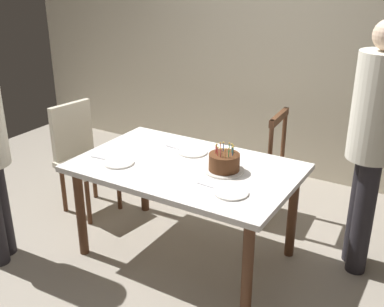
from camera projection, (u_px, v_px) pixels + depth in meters
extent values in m
plane|color=#9E9384|center=(186.00, 253.00, 3.58)|extent=(6.40, 6.40, 0.00)
cube|color=beige|center=(286.00, 46.00, 4.55)|extent=(6.40, 0.10, 2.60)
cube|color=white|center=(186.00, 168.00, 3.31)|extent=(1.55, 0.98, 0.04)
cylinder|color=#56331E|center=(81.00, 213.00, 3.46)|extent=(0.07, 0.07, 0.70)
cylinder|color=#56331E|center=(247.00, 270.00, 2.82)|extent=(0.07, 0.07, 0.70)
cylinder|color=#56331E|center=(144.00, 174.00, 4.08)|extent=(0.07, 0.07, 0.70)
cylinder|color=#56331E|center=(292.00, 214.00, 3.44)|extent=(0.07, 0.07, 0.70)
cylinder|color=silver|center=(224.00, 170.00, 3.20)|extent=(0.28, 0.28, 0.01)
cylinder|color=#563019|center=(224.00, 162.00, 3.18)|extent=(0.21, 0.21, 0.11)
cylinder|color=#4C7FE5|center=(233.00, 152.00, 3.12)|extent=(0.01, 0.01, 0.05)
sphere|color=#FFC64C|center=(233.00, 147.00, 3.11)|extent=(0.01, 0.01, 0.01)
cylinder|color=#66CC72|center=(233.00, 150.00, 3.14)|extent=(0.01, 0.01, 0.05)
sphere|color=#FFC64C|center=(233.00, 146.00, 3.13)|extent=(0.01, 0.01, 0.01)
cylinder|color=#66CC72|center=(232.00, 149.00, 3.17)|extent=(0.01, 0.01, 0.05)
sphere|color=#FFC64C|center=(232.00, 144.00, 3.16)|extent=(0.01, 0.01, 0.01)
cylinder|color=#66CC72|center=(229.00, 148.00, 3.19)|extent=(0.01, 0.01, 0.05)
sphere|color=#FFC64C|center=(229.00, 143.00, 3.18)|extent=(0.01, 0.01, 0.01)
cylinder|color=#4C7FE5|center=(223.00, 147.00, 3.20)|extent=(0.01, 0.01, 0.05)
sphere|color=#FFC64C|center=(224.00, 143.00, 3.19)|extent=(0.01, 0.01, 0.01)
cylinder|color=#E54C4C|center=(220.00, 147.00, 3.19)|extent=(0.01, 0.01, 0.05)
sphere|color=#FFC64C|center=(220.00, 143.00, 3.18)|extent=(0.01, 0.01, 0.01)
cylinder|color=#E54C4C|center=(217.00, 149.00, 3.17)|extent=(0.01, 0.01, 0.05)
sphere|color=#FFC64C|center=(217.00, 144.00, 3.16)|extent=(0.01, 0.01, 0.01)
cylinder|color=#E54C4C|center=(216.00, 150.00, 3.15)|extent=(0.01, 0.01, 0.05)
sphere|color=#FFC64C|center=(216.00, 145.00, 3.14)|extent=(0.01, 0.01, 0.01)
cylinder|color=#E54C4C|center=(218.00, 152.00, 3.12)|extent=(0.01, 0.01, 0.05)
sphere|color=#FFC64C|center=(218.00, 147.00, 3.10)|extent=(0.01, 0.01, 0.01)
cylinder|color=#E54C4C|center=(221.00, 153.00, 3.10)|extent=(0.01, 0.01, 0.05)
sphere|color=#FFC64C|center=(221.00, 148.00, 3.09)|extent=(0.01, 0.01, 0.01)
cylinder|color=#F2994C|center=(225.00, 154.00, 3.09)|extent=(0.01, 0.01, 0.05)
sphere|color=#FFC64C|center=(225.00, 149.00, 3.08)|extent=(0.01, 0.01, 0.01)
cylinder|color=#66CC72|center=(229.00, 153.00, 3.10)|extent=(0.01, 0.01, 0.05)
sphere|color=#FFC64C|center=(229.00, 149.00, 3.08)|extent=(0.01, 0.01, 0.01)
cylinder|color=white|center=(119.00, 163.00, 3.32)|extent=(0.22, 0.22, 0.01)
cylinder|color=white|center=(193.00, 152.00, 3.51)|extent=(0.22, 0.22, 0.01)
cylinder|color=white|center=(231.00, 192.00, 2.90)|extent=(0.22, 0.22, 0.01)
cube|color=silver|center=(102.00, 158.00, 3.40)|extent=(0.18, 0.04, 0.01)
cube|color=silver|center=(175.00, 148.00, 3.59)|extent=(0.18, 0.04, 0.01)
cube|color=silver|center=(209.00, 186.00, 2.99)|extent=(0.18, 0.03, 0.01)
cube|color=beige|center=(252.00, 167.00, 3.97)|extent=(0.47, 0.47, 0.05)
cylinder|color=#56331E|center=(240.00, 180.00, 4.28)|extent=(0.04, 0.04, 0.42)
cylinder|color=#56331E|center=(225.00, 196.00, 4.00)|extent=(0.04, 0.04, 0.42)
cylinder|color=#56331E|center=(276.00, 188.00, 4.13)|extent=(0.04, 0.04, 0.42)
cylinder|color=#56331E|center=(263.00, 204.00, 3.85)|extent=(0.04, 0.04, 0.42)
cylinder|color=#56331E|center=(284.00, 136.00, 3.94)|extent=(0.04, 0.04, 0.50)
cylinder|color=#56331E|center=(270.00, 151.00, 3.65)|extent=(0.04, 0.04, 0.50)
cube|color=#56331E|center=(279.00, 117.00, 3.71)|extent=(0.07, 0.40, 0.06)
cube|color=beige|center=(89.00, 164.00, 4.03)|extent=(0.50, 0.50, 0.05)
cylinder|color=#56331E|center=(88.00, 201.00, 3.90)|extent=(0.04, 0.04, 0.42)
cylinder|color=#56331E|center=(119.00, 187.00, 4.15)|extent=(0.04, 0.04, 0.42)
cylinder|color=#56331E|center=(64.00, 189.00, 4.11)|extent=(0.04, 0.04, 0.42)
cylinder|color=#56331E|center=(94.00, 177.00, 4.35)|extent=(0.04, 0.04, 0.42)
cube|color=beige|center=(72.00, 131.00, 4.06)|extent=(0.11, 0.40, 0.50)
cylinder|color=#262328|center=(0.00, 208.00, 3.45)|extent=(0.14, 0.14, 0.77)
cylinder|color=#262328|center=(359.00, 209.00, 3.35)|extent=(0.14, 0.14, 0.85)
cylinder|color=#262328|center=(363.00, 218.00, 3.23)|extent=(0.14, 0.14, 0.85)
cylinder|color=silver|center=(378.00, 107.00, 2.99)|extent=(0.32, 0.32, 0.71)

